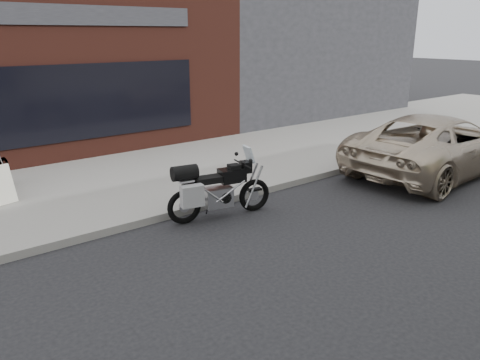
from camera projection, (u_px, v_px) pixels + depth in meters
name	position (u px, v px, depth m)	size (l,w,h in m)	color
ground	(355.00, 296.00, 6.42)	(120.00, 120.00, 0.00)	black
near_sidewalk	(131.00, 175.00, 11.67)	(44.00, 6.00, 0.15)	gray
neighbour_building	(258.00, 43.00, 21.92)	(10.00, 10.00, 6.00)	#2A2B30
motorcycle	(214.00, 190.00, 8.96)	(2.15, 0.77, 1.37)	black
minivan	(437.00, 144.00, 11.89)	(2.52, 5.46, 1.52)	#C5B299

